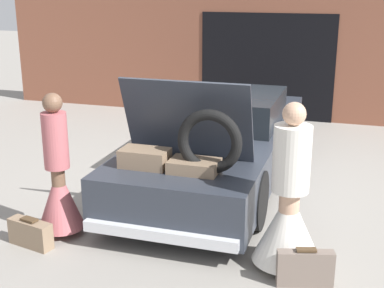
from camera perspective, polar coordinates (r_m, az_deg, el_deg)
name	(u,v)px	position (r m, az deg, el deg)	size (l,w,h in m)	color
ground_plane	(219,178)	(8.02, 2.95, -3.65)	(40.00, 40.00, 0.00)	gray
garage_wall_back	(268,52)	(11.42, 8.07, 9.65)	(12.00, 0.14, 2.80)	brown
car	(220,141)	(7.83, 3.02, 0.28)	(1.85, 5.09, 1.78)	#2D333D
person_left	(59,185)	(6.29, -14.03, -4.24)	(0.53, 0.53, 1.67)	brown
person_right	(289,212)	(5.47, 10.27, -7.14)	(0.71, 0.71, 1.74)	tan
suitcase_beside_left_person	(31,233)	(6.26, -16.84, -9.10)	(0.56, 0.27, 0.33)	#8C7259
suitcase_beside_right_person	(305,268)	(5.39, 11.97, -12.82)	(0.56, 0.27, 0.39)	#75665B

